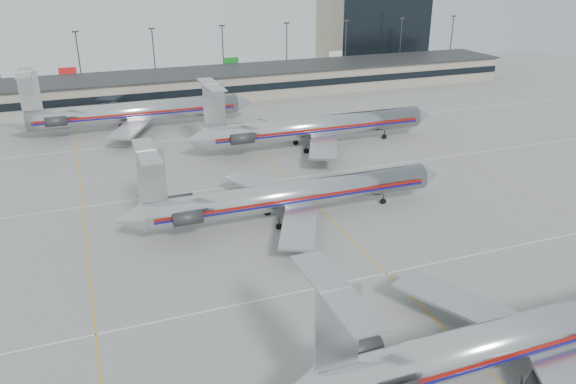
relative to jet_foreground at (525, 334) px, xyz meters
name	(u,v)px	position (x,y,z in m)	size (l,w,h in m)	color
ground	(441,326)	(-2.51, 7.19, -3.43)	(260.00, 260.00, 0.00)	gray
apron_markings	(387,273)	(-2.51, 17.19, -3.42)	(160.00, 0.15, 0.02)	silver
terminal	(203,85)	(-2.51, 105.17, -0.27)	(162.00, 17.00, 6.25)	gray
light_mast_row	(189,53)	(-2.51, 119.19, 5.15)	(163.60, 0.40, 15.28)	#38383D
distant_building	(372,22)	(59.49, 135.19, 9.07)	(30.00, 20.00, 25.00)	tan
jet_foreground	(525,334)	(0.00, 0.00, 0.00)	(45.15, 26.58, 11.82)	#BCBCC1
jet_second_row	(287,196)	(-7.80, 33.63, -0.06)	(44.40, 26.14, 11.62)	#BCBCC1
jet_third_row	(312,127)	(6.98, 60.04, 0.33)	(47.33, 29.11, 12.94)	#BCBCC1
jet_back_row	(131,112)	(-21.71, 82.21, 0.31)	(47.09, 28.96, 12.88)	#BCBCC1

